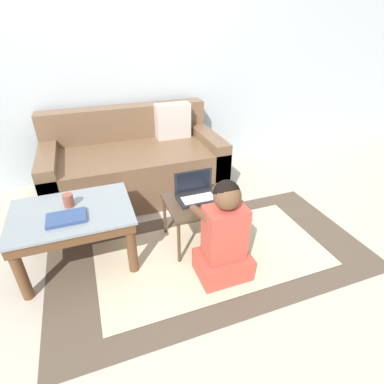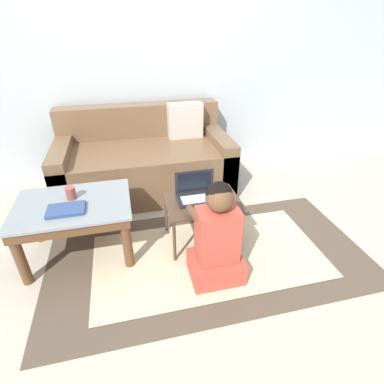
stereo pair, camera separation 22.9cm
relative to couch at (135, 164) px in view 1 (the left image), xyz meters
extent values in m
plane|color=beige|center=(0.20, -1.16, -0.30)|extent=(16.00, 16.00, 0.00)
cube|color=silver|center=(0.20, 0.50, 0.95)|extent=(9.00, 0.06, 2.50)
cube|color=brown|center=(0.34, -1.23, -0.29)|extent=(2.41, 1.21, 0.01)
cube|color=beige|center=(0.34, -1.23, -0.29)|extent=(1.74, 0.87, 0.00)
cube|color=brown|center=(-0.01, -0.04, -0.06)|extent=(1.70, 0.93, 0.48)
cube|color=brown|center=(-0.01, 0.32, 0.35)|extent=(1.70, 0.20, 0.34)
cube|color=brown|center=(-0.78, -0.04, -0.01)|extent=(0.16, 0.93, 0.57)
cube|color=brown|center=(0.76, -0.04, -0.01)|extent=(0.16, 0.93, 0.57)
cube|color=beige|center=(0.46, 0.15, 0.36)|extent=(0.36, 0.14, 0.36)
cube|color=gray|center=(-0.60, -0.94, 0.14)|extent=(0.81, 0.59, 0.02)
cube|color=brown|center=(-0.60, -0.94, 0.10)|extent=(0.78, 0.56, 0.07)
cylinder|color=brown|center=(-0.95, -1.18, -0.08)|extent=(0.07, 0.07, 0.43)
cylinder|color=brown|center=(-0.25, -1.18, -0.08)|extent=(0.07, 0.07, 0.43)
cylinder|color=brown|center=(-0.95, -0.71, -0.08)|extent=(0.07, 0.07, 0.43)
cylinder|color=brown|center=(-0.25, -0.71, -0.08)|extent=(0.07, 0.07, 0.43)
cube|color=#4C3828|center=(0.34, -1.02, 0.08)|extent=(0.57, 0.43, 0.02)
cylinder|color=#4C3828|center=(0.08, -1.21, -0.12)|extent=(0.02, 0.02, 0.37)
cylinder|color=#4C3828|center=(0.60, -1.21, -0.12)|extent=(0.02, 0.02, 0.37)
cylinder|color=#4C3828|center=(0.08, -0.83, -0.12)|extent=(0.02, 0.02, 0.37)
cylinder|color=#4C3828|center=(0.60, -0.83, -0.12)|extent=(0.02, 0.02, 0.37)
cube|color=#232328|center=(0.31, -1.00, 0.09)|extent=(0.31, 0.20, 0.02)
cube|color=silver|center=(0.31, -1.02, 0.11)|extent=(0.25, 0.12, 0.00)
cube|color=#232328|center=(0.31, -0.90, 0.20)|extent=(0.31, 0.01, 0.19)
cube|color=black|center=(0.31, -0.91, 0.20)|extent=(0.26, 0.00, 0.15)
ellipsoid|color=#B2B7C1|center=(0.53, -1.07, 0.10)|extent=(0.07, 0.11, 0.04)
cube|color=#CC4C3D|center=(0.33, -1.43, -0.21)|extent=(0.36, 0.29, 0.18)
cube|color=#CC4C3D|center=(0.33, -1.43, 0.07)|extent=(0.27, 0.19, 0.39)
sphere|color=brown|center=(0.33, -1.43, 0.35)|extent=(0.18, 0.18, 0.18)
sphere|color=black|center=(0.33, -1.42, 0.37)|extent=(0.17, 0.17, 0.17)
cylinder|color=brown|center=(0.21, -1.30, 0.17)|extent=(0.06, 0.28, 0.14)
cylinder|color=brown|center=(0.46, -1.30, 0.17)|extent=(0.06, 0.28, 0.14)
cylinder|color=#994C3D|center=(-0.61, -0.87, 0.20)|extent=(0.07, 0.07, 0.09)
cube|color=#334C7F|center=(-0.63, -1.04, 0.17)|extent=(0.25, 0.16, 0.02)
camera|label=1|loc=(-0.41, -2.83, 1.30)|focal=28.00mm
camera|label=2|loc=(-0.19, -2.89, 1.30)|focal=28.00mm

